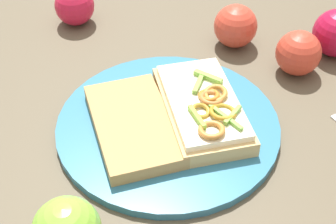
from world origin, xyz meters
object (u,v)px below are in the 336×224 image
at_px(apple_1, 298,53).
at_px(apple_4, 236,26).
at_px(apple_0, 75,6).
at_px(plate, 168,126).
at_px(bread_slice_side, 132,123).
at_px(sandwich, 204,109).

relative_size(apple_1, apple_4, 0.98).
bearing_deg(apple_0, apple_1, 51.06).
relative_size(plate, apple_1, 4.38).
bearing_deg(apple_4, plate, -46.11).
bearing_deg(bread_slice_side, apple_4, 126.58).
bearing_deg(apple_4, apple_1, 32.51).
relative_size(sandwich, apple_4, 2.66).
xyz_separation_m(apple_1, apple_4, (-0.10, -0.06, 0.00)).
bearing_deg(sandwich, bread_slice_side, -90.87).
bearing_deg(plate, bread_slice_side, -94.49).
bearing_deg(sandwich, apple_0, -154.31).
height_order(apple_0, apple_1, apple_1).
height_order(bread_slice_side, apple_1, apple_1).
height_order(bread_slice_side, apple_0, apple_0).
xyz_separation_m(sandwich, bread_slice_side, (-0.01, -0.10, -0.01)).
xyz_separation_m(plate, sandwich, (0.01, 0.05, 0.02)).
distance_m(sandwich, apple_0, 0.34).
distance_m(plate, sandwich, 0.06).
xyz_separation_m(sandwich, apple_4, (-0.17, 0.12, 0.01)).
bearing_deg(bread_slice_side, sandwich, 85.19).
bearing_deg(apple_4, bread_slice_side, -53.97).
relative_size(bread_slice_side, apple_1, 2.51).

